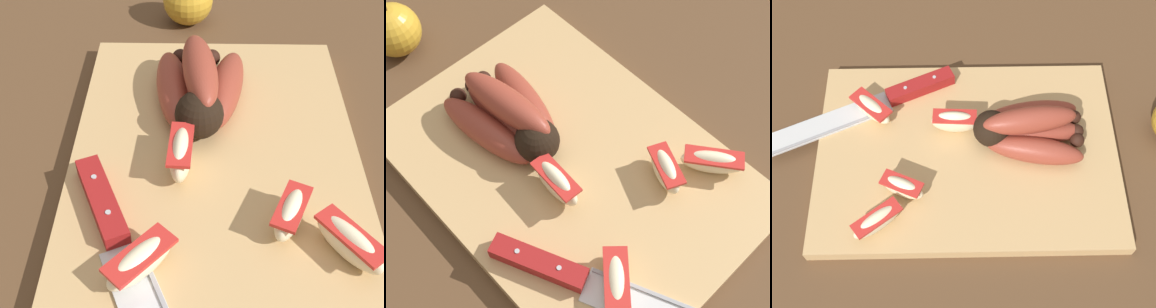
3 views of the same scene
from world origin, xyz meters
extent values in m
plane|color=brown|center=(0.00, 0.00, 0.00)|extent=(6.00, 6.00, 0.00)
cube|color=tan|center=(-0.01, -0.02, 0.01)|extent=(0.41, 0.29, 0.02)
sphere|color=black|center=(0.02, 0.00, 0.05)|extent=(0.05, 0.05, 0.05)
ellipsoid|color=brown|center=(0.08, -0.03, 0.04)|extent=(0.13, 0.06, 0.04)
sphere|color=black|center=(0.14, -0.01, 0.04)|extent=(0.02, 0.02, 0.02)
ellipsoid|color=brown|center=(0.08, 0.00, 0.04)|extent=(0.13, 0.04, 0.04)
sphere|color=black|center=(0.14, 0.00, 0.04)|extent=(0.02, 0.02, 0.02)
ellipsoid|color=brown|center=(0.08, 0.03, 0.04)|extent=(0.13, 0.05, 0.04)
sphere|color=black|center=(0.14, 0.02, 0.04)|extent=(0.02, 0.02, 0.02)
ellipsoid|color=brown|center=(0.07, 0.00, 0.07)|extent=(0.13, 0.05, 0.04)
cube|color=maroon|center=(-0.08, 0.09, 0.03)|extent=(0.10, 0.06, 0.02)
cylinder|color=#B2B2B7|center=(-0.05, 0.10, 0.04)|extent=(0.01, 0.01, 0.00)
cylinder|color=#B2B2B7|center=(-0.10, 0.08, 0.04)|extent=(0.01, 0.01, 0.00)
ellipsoid|color=beige|center=(-0.09, -0.08, 0.04)|extent=(0.06, 0.04, 0.03)
cube|color=red|center=(-0.09, -0.08, 0.05)|extent=(0.06, 0.04, 0.00)
ellipsoid|color=beige|center=(-0.14, 0.05, 0.03)|extent=(0.07, 0.06, 0.03)
cube|color=red|center=(-0.14, 0.05, 0.04)|extent=(0.06, 0.06, 0.00)
ellipsoid|color=beige|center=(-0.03, 0.02, 0.04)|extent=(0.07, 0.02, 0.04)
cube|color=red|center=(-0.03, 0.02, 0.05)|extent=(0.06, 0.03, 0.00)
ellipsoid|color=beige|center=(-0.12, -0.12, 0.04)|extent=(0.07, 0.06, 0.03)
cube|color=red|center=(-0.12, -0.12, 0.05)|extent=(0.06, 0.06, 0.00)
sphere|color=gold|center=(0.28, 0.02, 0.03)|extent=(0.07, 0.07, 0.07)
camera|label=1|loc=(-0.38, 0.00, 0.39)|focal=48.81mm
camera|label=2|loc=(-0.23, 0.18, 0.54)|focal=50.19mm
camera|label=3|loc=(-0.02, -0.37, 0.63)|focal=48.03mm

